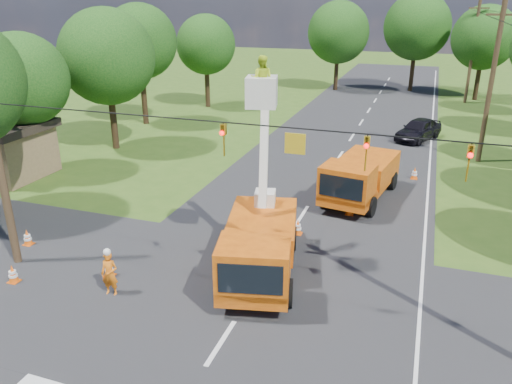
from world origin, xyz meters
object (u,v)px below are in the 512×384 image
at_px(traffic_cone_8, 254,207).
at_px(tree_far_b, 417,27).
at_px(traffic_cone_4, 109,268).
at_px(traffic_cone_2, 298,227).
at_px(tree_left_e, 140,42).
at_px(traffic_cone_5, 13,274).
at_px(traffic_cone_6, 27,237).
at_px(traffic_cone_7, 415,173).
at_px(pole_right_far, 473,49).
at_px(distant_car, 419,129).
at_px(tree_left_d, 107,57).
at_px(tree_far_a, 338,32).
at_px(tree_far_c, 484,38).
at_px(tree_left_f, 206,45).
at_px(second_truck, 360,177).
at_px(bucket_truck, 260,236).
at_px(ground_worker, 110,274).
at_px(tree_left_c, 22,80).
at_px(traffic_cone_3, 350,208).
at_px(pole_right_mid, 492,80).

bearing_deg(traffic_cone_8, tree_far_b, 82.03).
distance_m(traffic_cone_4, traffic_cone_8, 7.93).
height_order(traffic_cone_2, tree_left_e, tree_left_e).
height_order(traffic_cone_2, traffic_cone_5, same).
distance_m(traffic_cone_4, traffic_cone_5, 3.40).
xyz_separation_m(traffic_cone_5, tree_far_b, (11.49, 46.27, 6.45)).
xyz_separation_m(traffic_cone_6, traffic_cone_7, (14.94, 13.80, 0.00)).
relative_size(pole_right_far, tree_left_e, 1.06).
xyz_separation_m(traffic_cone_5, traffic_cone_7, (13.28, 16.35, 0.00)).
bearing_deg(distant_car, tree_left_d, -131.97).
bearing_deg(tree_left_d, tree_far_b, 59.04).
xyz_separation_m(traffic_cone_7, tree_left_d, (-19.79, -0.08, 5.77)).
distance_m(tree_far_a, tree_far_c, 14.53).
distance_m(distant_car, traffic_cone_4, 25.82).
distance_m(traffic_cone_6, tree_left_f, 29.57).
height_order(second_truck, traffic_cone_8, second_truck).
height_order(bucket_truck, ground_worker, bucket_truck).
height_order(tree_far_a, tree_far_b, tree_far_b).
height_order(traffic_cone_6, traffic_cone_8, same).
relative_size(bucket_truck, ground_worker, 4.81).
relative_size(distant_car, traffic_cone_7, 6.52).
relative_size(pole_right_far, tree_left_c, 1.24).
relative_size(distant_car, pole_right_far, 0.46).
bearing_deg(traffic_cone_3, ground_worker, -125.21).
distance_m(tree_left_e, tree_left_f, 8.29).
height_order(distant_car, tree_left_f, tree_left_f).
height_order(traffic_cone_6, tree_far_c, tree_far_c).
bearing_deg(traffic_cone_7, distant_car, 91.03).
height_order(bucket_truck, distant_car, bucket_truck).
bearing_deg(tree_left_d, tree_far_a, 70.35).
xyz_separation_m(bucket_truck, second_truck, (2.39, 8.77, -0.40)).
height_order(second_truck, tree_far_c, tree_far_c).
xyz_separation_m(traffic_cone_8, tree_left_f, (-12.55, 22.51, 5.33)).
relative_size(pole_right_mid, tree_left_c, 1.24).
height_order(traffic_cone_6, tree_left_f, tree_left_f).
height_order(traffic_cone_2, tree_left_f, tree_left_f).
bearing_deg(second_truck, bucket_truck, -96.12).
bearing_deg(tree_far_b, traffic_cone_7, -86.57).
relative_size(traffic_cone_5, tree_far_a, 0.07).
height_order(ground_worker, tree_left_f, tree_left_f).
relative_size(traffic_cone_3, tree_left_d, 0.08).
xyz_separation_m(ground_worker, traffic_cone_7, (9.45, 15.85, -0.47)).
bearing_deg(tree_far_c, tree_far_a, 176.05).
distance_m(traffic_cone_6, pole_right_mid, 26.84).
xyz_separation_m(traffic_cone_2, tree_left_c, (-16.80, 3.03, 5.08)).
bearing_deg(traffic_cone_8, tree_far_a, 94.43).
bearing_deg(pole_right_mid, traffic_cone_8, -130.68).
relative_size(second_truck, distant_car, 1.46).
bearing_deg(traffic_cone_4, tree_left_c, 141.61).
bearing_deg(traffic_cone_2, traffic_cone_6, -155.82).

